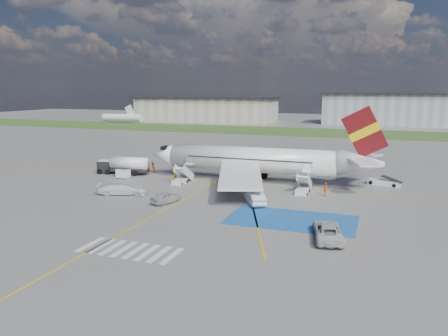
{
  "coord_description": "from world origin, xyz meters",
  "views": [
    {
      "loc": [
        18.77,
        -49.95,
        14.26
      ],
      "look_at": [
        -1.27,
        5.26,
        3.5
      ],
      "focal_mm": 35.0,
      "sensor_mm": 36.0,
      "label": 1
    }
  ],
  "objects_px": {
    "belt_loader": "(384,183)",
    "van_white_b": "(123,187)",
    "airliner": "(260,160)",
    "fuel_tanker": "(124,167)",
    "van_white_a": "(328,228)",
    "car_silver_b": "(255,198)",
    "gpu_cart": "(123,174)",
    "car_silver_a": "(166,198)"
  },
  "relations": [
    {
      "from": "car_silver_b",
      "to": "gpu_cart",
      "type": "bearing_deg",
      "value": -47.7
    },
    {
      "from": "airliner",
      "to": "belt_loader",
      "type": "bearing_deg",
      "value": 12.61
    },
    {
      "from": "belt_loader",
      "to": "car_silver_b",
      "type": "xyz_separation_m",
      "value": [
        -15.15,
        -17.08,
        0.46
      ]
    },
    {
      "from": "car_silver_b",
      "to": "van_white_a",
      "type": "distance_m",
      "value": 13.97
    },
    {
      "from": "car_silver_b",
      "to": "van_white_a",
      "type": "relative_size",
      "value": 0.92
    },
    {
      "from": "car_silver_a",
      "to": "airliner",
      "type": "bearing_deg",
      "value": -95.85
    },
    {
      "from": "fuel_tanker",
      "to": "airliner",
      "type": "bearing_deg",
      "value": -1.69
    },
    {
      "from": "fuel_tanker",
      "to": "van_white_b",
      "type": "xyz_separation_m",
      "value": [
        7.81,
        -12.37,
        -0.25
      ]
    },
    {
      "from": "fuel_tanker",
      "to": "car_silver_b",
      "type": "relative_size",
      "value": 1.77
    },
    {
      "from": "belt_loader",
      "to": "van_white_b",
      "type": "height_order",
      "value": "van_white_b"
    },
    {
      "from": "fuel_tanker",
      "to": "van_white_a",
      "type": "distance_m",
      "value": 41.7
    },
    {
      "from": "gpu_cart",
      "to": "car_silver_a",
      "type": "distance_m",
      "value": 17.69
    },
    {
      "from": "gpu_cart",
      "to": "car_silver_b",
      "type": "height_order",
      "value": "gpu_cart"
    },
    {
      "from": "belt_loader",
      "to": "car_silver_a",
      "type": "height_order",
      "value": "belt_loader"
    },
    {
      "from": "van_white_a",
      "to": "van_white_b",
      "type": "relative_size",
      "value": 1.08
    },
    {
      "from": "belt_loader",
      "to": "van_white_b",
      "type": "xyz_separation_m",
      "value": [
        -33.43,
        -18.34,
        0.63
      ]
    },
    {
      "from": "car_silver_a",
      "to": "van_white_a",
      "type": "bearing_deg",
      "value": -177.63
    },
    {
      "from": "airliner",
      "to": "fuel_tanker",
      "type": "height_order",
      "value": "airliner"
    },
    {
      "from": "car_silver_b",
      "to": "van_white_b",
      "type": "xyz_separation_m",
      "value": [
        -18.29,
        -1.26,
        0.17
      ]
    },
    {
      "from": "gpu_cart",
      "to": "belt_loader",
      "type": "height_order",
      "value": "gpu_cart"
    },
    {
      "from": "car_silver_b",
      "to": "van_white_b",
      "type": "height_order",
      "value": "van_white_b"
    },
    {
      "from": "gpu_cart",
      "to": "belt_loader",
      "type": "xyz_separation_m",
      "value": [
        39.38,
        9.06,
        -0.39
      ]
    },
    {
      "from": "belt_loader",
      "to": "van_white_a",
      "type": "height_order",
      "value": "van_white_a"
    },
    {
      "from": "car_silver_a",
      "to": "car_silver_b",
      "type": "xyz_separation_m",
      "value": [
        10.66,
        3.32,
        0.11
      ]
    },
    {
      "from": "fuel_tanker",
      "to": "van_white_a",
      "type": "height_order",
      "value": "fuel_tanker"
    },
    {
      "from": "airliner",
      "to": "gpu_cart",
      "type": "height_order",
      "value": "airliner"
    },
    {
      "from": "gpu_cart",
      "to": "car_silver_b",
      "type": "relative_size",
      "value": 0.41
    },
    {
      "from": "belt_loader",
      "to": "van_white_a",
      "type": "distance_m",
      "value": 27.28
    },
    {
      "from": "airliner",
      "to": "fuel_tanker",
      "type": "relative_size",
      "value": 4.14
    },
    {
      "from": "van_white_b",
      "to": "car_silver_a",
      "type": "bearing_deg",
      "value": -124.68
    },
    {
      "from": "fuel_tanker",
      "to": "gpu_cart",
      "type": "distance_m",
      "value": 3.64
    },
    {
      "from": "fuel_tanker",
      "to": "van_white_b",
      "type": "bearing_deg",
      "value": -64.19
    },
    {
      "from": "airliner",
      "to": "fuel_tanker",
      "type": "xyz_separation_m",
      "value": [
        -23.19,
        -1.93,
        -2.15
      ]
    },
    {
      "from": "fuel_tanker",
      "to": "van_white_a",
      "type": "bearing_deg",
      "value": -36.4
    },
    {
      "from": "belt_loader",
      "to": "van_white_a",
      "type": "relative_size",
      "value": 0.93
    },
    {
      "from": "belt_loader",
      "to": "van_white_b",
      "type": "bearing_deg",
      "value": -133.6
    },
    {
      "from": "airliner",
      "to": "belt_loader",
      "type": "xyz_separation_m",
      "value": [
        18.05,
        4.04,
        -3.03
      ]
    },
    {
      "from": "van_white_b",
      "to": "gpu_cart",
      "type": "bearing_deg",
      "value": 13.12
    },
    {
      "from": "car_silver_a",
      "to": "fuel_tanker",
      "type": "bearing_deg",
      "value": -23.54
    },
    {
      "from": "fuel_tanker",
      "to": "van_white_a",
      "type": "xyz_separation_m",
      "value": [
        36.13,
        -20.82,
        -0.22
      ]
    },
    {
      "from": "car_silver_a",
      "to": "van_white_b",
      "type": "relative_size",
      "value": 0.83
    },
    {
      "from": "airliner",
      "to": "van_white_b",
      "type": "bearing_deg",
      "value": -137.1
    }
  ]
}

